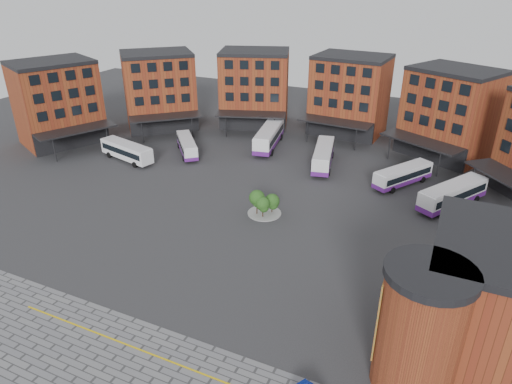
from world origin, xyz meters
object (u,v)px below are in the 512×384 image
at_px(tree_island, 264,202).
at_px(bus_b, 187,146).
at_px(bus_c, 269,137).
at_px(bus_a, 127,150).
at_px(bus_f, 453,194).
at_px(bus_d, 323,156).
at_px(bus_e, 403,175).

distance_m(tree_island, bus_b, 25.14).
bearing_deg(bus_c, bus_a, -150.79).
bearing_deg(bus_f, bus_d, -166.00).
bearing_deg(bus_c, tree_island, -78.66).
bearing_deg(bus_a, bus_b, -33.84).
relative_size(bus_b, bus_f, 0.79).
relative_size(bus_a, bus_f, 0.97).
bearing_deg(bus_c, bus_e, -25.41).
bearing_deg(bus_a, bus_c, -36.28).
xyz_separation_m(bus_d, bus_f, (19.78, -6.21, 0.01)).
distance_m(tree_island, bus_a, 29.11).
relative_size(bus_a, bus_d, 0.93).
bearing_deg(bus_d, bus_e, -21.64).
xyz_separation_m(bus_d, bus_e, (12.76, -2.13, -0.19)).
distance_m(tree_island, bus_f, 25.25).
bearing_deg(bus_d, bus_f, -29.61).
xyz_separation_m(bus_b, bus_e, (35.50, 2.46, 0.07)).
bearing_deg(bus_d, bus_c, 146.98).
bearing_deg(bus_b, bus_c, -2.71).
height_order(tree_island, bus_a, tree_island).
xyz_separation_m(bus_a, bus_b, (7.42, 6.70, -0.30)).
bearing_deg(bus_d, bus_b, 179.23).
distance_m(bus_a, bus_d, 32.21).
xyz_separation_m(bus_c, bus_e, (24.09, -6.45, -0.36)).
xyz_separation_m(bus_b, bus_f, (42.53, -1.63, 0.27)).
height_order(bus_b, bus_f, bus_f).
relative_size(tree_island, bus_c, 0.34).
distance_m(bus_a, bus_e, 43.89).
height_order(bus_b, bus_c, bus_c).
relative_size(bus_a, bus_c, 0.85).
bearing_deg(bus_e, bus_a, -136.01).
distance_m(tree_island, bus_d, 19.00).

